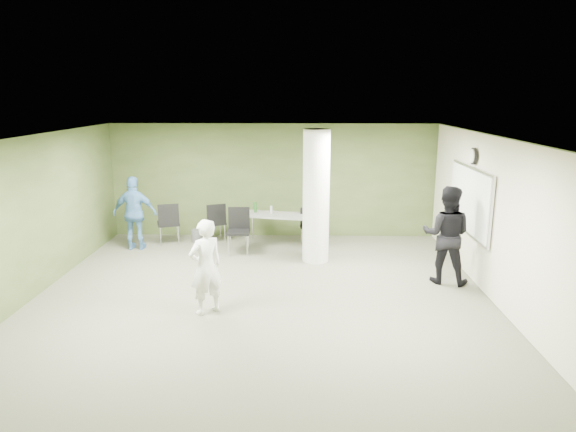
{
  "coord_description": "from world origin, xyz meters",
  "views": [
    {
      "loc": [
        0.66,
        -8.53,
        3.48
      ],
      "look_at": [
        0.43,
        1.0,
        1.22
      ],
      "focal_mm": 32.0,
      "sensor_mm": 36.0,
      "label": 1
    }
  ],
  "objects_px": {
    "chair_back_left": "(169,220)",
    "man_blue": "(135,213)",
    "woman_white": "(206,267)",
    "folding_table": "(277,216)",
    "man_black": "(446,235)"
  },
  "relations": [
    {
      "from": "woman_white",
      "to": "folding_table",
      "type": "bearing_deg",
      "value": -141.63
    },
    {
      "from": "woman_white",
      "to": "man_blue",
      "type": "relative_size",
      "value": 0.93
    },
    {
      "from": "chair_back_left",
      "to": "woman_white",
      "type": "xyz_separation_m",
      "value": [
        1.59,
        -3.9,
        0.2
      ]
    },
    {
      "from": "chair_back_left",
      "to": "man_blue",
      "type": "bearing_deg",
      "value": 13.76
    },
    {
      "from": "folding_table",
      "to": "chair_back_left",
      "type": "relative_size",
      "value": 1.65
    },
    {
      "from": "man_black",
      "to": "man_blue",
      "type": "distance_m",
      "value": 6.79
    },
    {
      "from": "chair_back_left",
      "to": "man_black",
      "type": "xyz_separation_m",
      "value": [
        5.84,
        -2.38,
        0.34
      ]
    },
    {
      "from": "folding_table",
      "to": "man_black",
      "type": "distance_m",
      "value": 4.1
    },
    {
      "from": "chair_back_left",
      "to": "man_black",
      "type": "distance_m",
      "value": 6.31
    },
    {
      "from": "chair_back_left",
      "to": "man_black",
      "type": "bearing_deg",
      "value": 140.39
    },
    {
      "from": "woman_white",
      "to": "man_black",
      "type": "distance_m",
      "value": 4.51
    },
    {
      "from": "chair_back_left",
      "to": "woman_white",
      "type": "bearing_deg",
      "value": 94.79
    },
    {
      "from": "folding_table",
      "to": "man_black",
      "type": "bearing_deg",
      "value": -25.07
    },
    {
      "from": "man_black",
      "to": "folding_table",
      "type": "bearing_deg",
      "value": -17.8
    },
    {
      "from": "chair_back_left",
      "to": "woman_white",
      "type": "relative_size",
      "value": 0.64
    }
  ]
}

